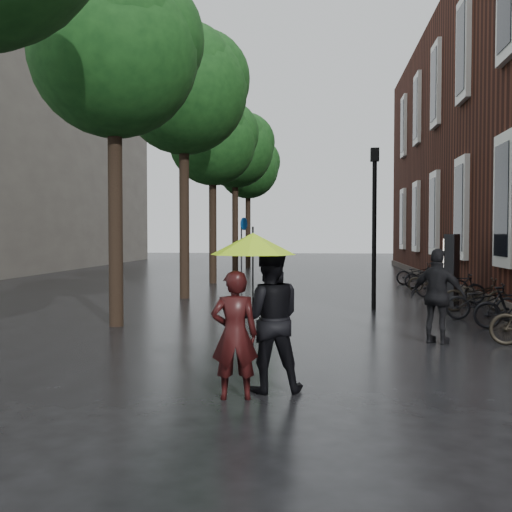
# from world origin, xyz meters

# --- Properties ---
(ground) EXTENTS (120.00, 120.00, 0.00)m
(ground) POSITION_xyz_m (0.00, 0.00, 0.00)
(ground) COLOR black
(street_trees) EXTENTS (4.33, 34.03, 8.91)m
(street_trees) POSITION_xyz_m (-3.99, 15.91, 6.34)
(street_trees) COLOR black
(street_trees) RESTS_ON ground
(person_burgundy) EXTENTS (0.66, 0.49, 1.64)m
(person_burgundy) POSITION_xyz_m (-0.56, 1.33, 0.82)
(person_burgundy) COLOR black
(person_burgundy) RESTS_ON ground
(person_black) EXTENTS (1.05, 0.88, 1.93)m
(person_black) POSITION_xyz_m (-0.17, 1.75, 0.97)
(person_black) COLOR black
(person_black) RESTS_ON ground
(lime_umbrella) EXTENTS (1.11, 1.11, 1.63)m
(lime_umbrella) POSITION_xyz_m (-0.35, 1.52, 1.97)
(lime_umbrella) COLOR black
(lime_umbrella) RESTS_ON ground
(pedestrian_walking) EXTENTS (1.14, 0.93, 1.82)m
(pedestrian_walking) POSITION_xyz_m (2.76, 5.58, 0.91)
(pedestrian_walking) COLOR black
(pedestrian_walking) RESTS_ON ground
(parked_bicycles) EXTENTS (2.03, 14.36, 0.94)m
(parked_bicycles) POSITION_xyz_m (4.55, 12.78, 0.46)
(parked_bicycles) COLOR black
(parked_bicycles) RESTS_ON ground
(ad_lightbox) EXTENTS (0.32, 1.39, 2.10)m
(ad_lightbox) POSITION_xyz_m (4.45, 12.42, 1.05)
(ad_lightbox) COLOR black
(ad_lightbox) RESTS_ON ground
(lamp_post) EXTENTS (0.23, 0.23, 4.46)m
(lamp_post) POSITION_xyz_m (1.99, 10.68, 2.71)
(lamp_post) COLOR black
(lamp_post) RESTS_ON ground
(cycle_sign) EXTENTS (0.15, 0.50, 2.75)m
(cycle_sign) POSITION_xyz_m (-2.56, 17.36, 1.82)
(cycle_sign) COLOR #262628
(cycle_sign) RESTS_ON ground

